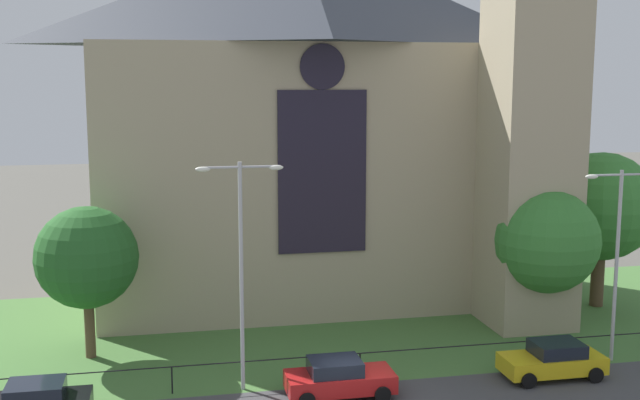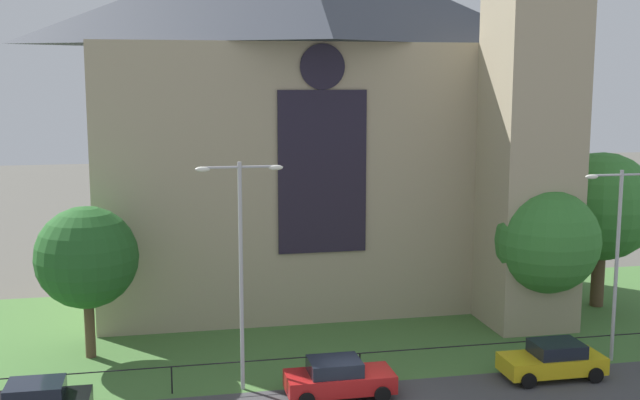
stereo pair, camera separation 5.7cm
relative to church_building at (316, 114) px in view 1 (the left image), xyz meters
The scene contains 11 objects.
ground 11.76m from the church_building, 106.94° to the right, with size 160.00×160.00×0.00m, color #56544C.
grass_verge 12.82m from the church_building, 102.58° to the right, with size 120.00×20.00×0.01m, color #477538.
church_building is the anchor object (origin of this frame).
iron_railing 15.99m from the church_building, 93.41° to the right, with size 30.51×0.07×1.13m.
tree_left_near 15.41m from the church_building, 145.83° to the right, with size 4.49×4.49×6.78m.
tree_right_near 14.26m from the church_building, 43.29° to the right, with size 5.00×5.00×7.05m.
tree_right_far 16.18m from the church_building, 19.91° to the right, with size 5.78×5.78×8.38m.
streetlamp_near 14.95m from the church_building, 113.19° to the right, with size 3.37×0.26×9.11m.
streetlamp_far 17.55m from the church_building, 50.96° to the right, with size 3.37×0.26×8.41m.
parked_car_red 17.54m from the church_building, 97.98° to the right, with size 4.20×2.03×1.51m.
parked_car_yellow 18.68m from the church_building, 63.81° to the right, with size 4.20×2.03×1.51m.
Camera 1 is at (-7.08, -27.81, 12.32)m, focal length 44.72 mm.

